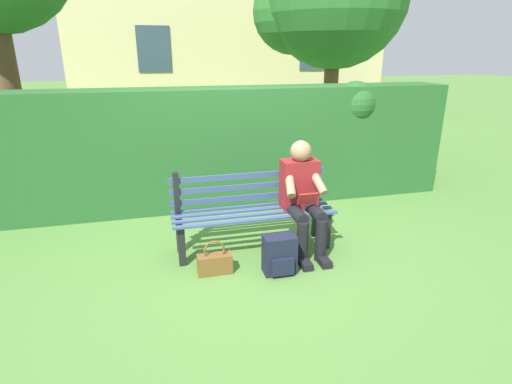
{
  "coord_description": "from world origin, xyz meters",
  "views": [
    {
      "loc": [
        0.94,
        3.81,
        2.02
      ],
      "look_at": [
        0.0,
        0.1,
        0.69
      ],
      "focal_mm": 28.28,
      "sensor_mm": 36.0,
      "label": 1
    }
  ],
  "objects_px": {
    "person_seated": "(303,195)",
    "backpack": "(279,255)",
    "handbag": "(215,263)",
    "park_bench": "(252,209)"
  },
  "relations": [
    {
      "from": "person_seated",
      "to": "handbag",
      "type": "height_order",
      "value": "person_seated"
    },
    {
      "from": "backpack",
      "to": "handbag",
      "type": "distance_m",
      "value": 0.63
    },
    {
      "from": "person_seated",
      "to": "backpack",
      "type": "height_order",
      "value": "person_seated"
    },
    {
      "from": "person_seated",
      "to": "handbag",
      "type": "xyz_separation_m",
      "value": [
        0.98,
        0.29,
        -0.51
      ]
    },
    {
      "from": "person_seated",
      "to": "backpack",
      "type": "bearing_deg",
      "value": 48.57
    },
    {
      "from": "handbag",
      "to": "backpack",
      "type": "bearing_deg",
      "value": 167.15
    },
    {
      "from": "person_seated",
      "to": "handbag",
      "type": "relative_size",
      "value": 3.4
    },
    {
      "from": "park_bench",
      "to": "person_seated",
      "type": "relative_size",
      "value": 1.46
    },
    {
      "from": "park_bench",
      "to": "handbag",
      "type": "relative_size",
      "value": 4.95
    },
    {
      "from": "person_seated",
      "to": "backpack",
      "type": "xyz_separation_m",
      "value": [
        0.38,
        0.43,
        -0.43
      ]
    }
  ]
}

